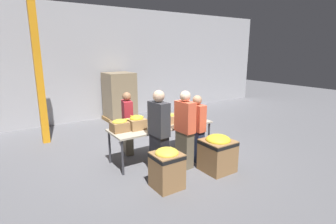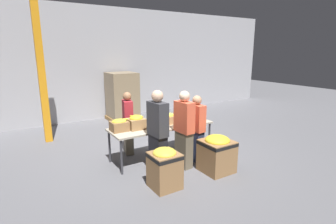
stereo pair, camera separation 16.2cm
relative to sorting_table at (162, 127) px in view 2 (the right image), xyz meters
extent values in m
plane|color=slate|center=(0.00, 0.00, -0.74)|extent=(30.00, 30.00, 0.00)
cube|color=#A8A8AD|center=(0.00, 4.33, 1.26)|extent=(16.00, 0.08, 4.00)
cube|color=#B2A893|center=(0.00, 0.00, 0.03)|extent=(2.45, 0.83, 0.04)
cylinder|color=#38383D|center=(-1.17, -0.35, -0.36)|extent=(0.05, 0.05, 0.75)
cylinder|color=#38383D|center=(1.17, -0.35, -0.36)|extent=(0.05, 0.05, 0.75)
cylinder|color=#38383D|center=(-1.17, 0.35, -0.36)|extent=(0.05, 0.05, 0.75)
cylinder|color=#38383D|center=(1.17, 0.35, -0.36)|extent=(0.05, 0.05, 0.75)
cube|color=olive|center=(-1.01, 0.10, 0.16)|extent=(0.36, 0.32, 0.21)
ellipsoid|color=gold|center=(-1.01, 0.10, 0.27)|extent=(0.32, 0.27, 0.10)
ellipsoid|color=gold|center=(-0.90, 0.09, 0.30)|extent=(0.19, 0.11, 0.05)
ellipsoid|color=gold|center=(-1.00, 0.09, 0.29)|extent=(0.10, 0.22, 0.05)
cube|color=#A37A4C|center=(-0.63, 0.04, 0.17)|extent=(0.36, 0.34, 0.23)
ellipsoid|color=gold|center=(-0.63, 0.04, 0.30)|extent=(0.29, 0.28, 0.14)
ellipsoid|color=gold|center=(-0.55, 0.02, 0.32)|extent=(0.19, 0.05, 0.04)
ellipsoid|color=gold|center=(-0.55, 0.12, 0.33)|extent=(0.17, 0.21, 0.05)
ellipsoid|color=gold|center=(-0.55, 0.03, 0.33)|extent=(0.09, 0.21, 0.05)
ellipsoid|color=gold|center=(-0.71, 0.07, 0.35)|extent=(0.09, 0.18, 0.05)
cube|color=olive|center=(-0.18, -0.10, 0.17)|extent=(0.36, 0.29, 0.23)
ellipsoid|color=gold|center=(-0.18, -0.10, 0.30)|extent=(0.32, 0.27, 0.11)
ellipsoid|color=gold|center=(-0.12, -0.15, 0.32)|extent=(0.18, 0.06, 0.04)
ellipsoid|color=gold|center=(-0.10, -0.09, 0.32)|extent=(0.09, 0.16, 0.04)
cube|color=tan|center=(0.18, 0.02, 0.15)|extent=(0.36, 0.29, 0.19)
ellipsoid|color=yellow|center=(0.18, 0.02, 0.26)|extent=(0.31, 0.22, 0.12)
ellipsoid|color=yellow|center=(0.13, -0.06, 0.29)|extent=(0.10, 0.17, 0.05)
ellipsoid|color=yellow|center=(0.11, 0.03, 0.30)|extent=(0.19, 0.09, 0.04)
ellipsoid|color=yellow|center=(0.10, 0.03, 0.29)|extent=(0.15, 0.15, 0.05)
cube|color=tan|center=(0.60, 0.09, 0.14)|extent=(0.36, 0.34, 0.18)
ellipsoid|color=yellow|center=(0.60, 0.09, 0.24)|extent=(0.28, 0.31, 0.09)
ellipsoid|color=yellow|center=(0.59, 0.04, 0.26)|extent=(0.22, 0.12, 0.04)
ellipsoid|color=yellow|center=(0.63, 0.16, 0.28)|extent=(0.20, 0.08, 0.04)
cube|color=tan|center=(1.01, -0.02, 0.13)|extent=(0.36, 0.26, 0.16)
ellipsoid|color=yellow|center=(1.01, -0.02, 0.22)|extent=(0.32, 0.24, 0.10)
ellipsoid|color=yellow|center=(0.90, 0.06, 0.26)|extent=(0.18, 0.10, 0.04)
ellipsoid|color=yellow|center=(1.08, 0.00, 0.25)|extent=(0.17, 0.13, 0.04)
ellipsoid|color=yellow|center=(1.03, 0.05, 0.27)|extent=(0.18, 0.08, 0.05)
ellipsoid|color=yellow|center=(1.07, -0.04, 0.25)|extent=(0.22, 0.11, 0.05)
cube|color=#6B604C|center=(0.12, -0.73, -0.34)|extent=(0.24, 0.40, 0.80)
cube|color=#EA5B3D|center=(0.12, -0.73, 0.39)|extent=(0.26, 0.47, 0.66)
sphere|color=beige|center=(0.12, -0.73, 0.83)|extent=(0.23, 0.23, 0.23)
cube|color=black|center=(-0.51, -0.70, -0.32)|extent=(0.24, 0.41, 0.83)
cube|color=#333338|center=(-0.51, -0.70, 0.43)|extent=(0.26, 0.48, 0.68)
sphere|color=#DBAD89|center=(-0.51, -0.70, 0.89)|extent=(0.23, 0.23, 0.23)
cube|color=#6B604C|center=(-0.58, 0.63, -0.37)|extent=(0.27, 0.38, 0.73)
cube|color=maroon|center=(-0.58, 0.63, 0.29)|extent=(0.30, 0.45, 0.60)
sphere|color=#896042|center=(-0.58, 0.63, 0.69)|extent=(0.21, 0.21, 0.21)
cube|color=#2D3856|center=(0.54, -0.62, -0.37)|extent=(0.21, 0.36, 0.73)
cube|color=#EA5B3D|center=(0.54, -0.62, 0.29)|extent=(0.22, 0.42, 0.60)
sphere|color=tan|center=(0.54, -0.62, 0.69)|extent=(0.21, 0.21, 0.21)
cube|color=olive|center=(-0.69, -1.27, -0.40)|extent=(0.51, 0.51, 0.68)
cube|color=black|center=(-0.69, -1.27, -0.12)|extent=(0.52, 0.52, 0.07)
ellipsoid|color=yellow|center=(-0.69, -1.27, -0.05)|extent=(0.43, 0.43, 0.18)
cube|color=olive|center=(0.58, -1.27, -0.40)|extent=(0.61, 0.61, 0.68)
cube|color=black|center=(0.58, -1.27, -0.12)|extent=(0.61, 0.61, 0.07)
ellipsoid|color=yellow|center=(0.58, -1.27, -0.05)|extent=(0.52, 0.52, 0.21)
cube|color=orange|center=(-2.14, 2.64, 1.26)|extent=(0.18, 0.18, 4.00)
cube|color=olive|center=(0.54, 3.70, -0.67)|extent=(1.05, 1.05, 0.13)
cube|color=#897556|center=(0.54, 3.70, 0.19)|extent=(0.96, 0.96, 1.59)
camera|label=1|loc=(-3.13, -4.99, 1.77)|focal=28.00mm
camera|label=2|loc=(-3.00, -5.08, 1.77)|focal=28.00mm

